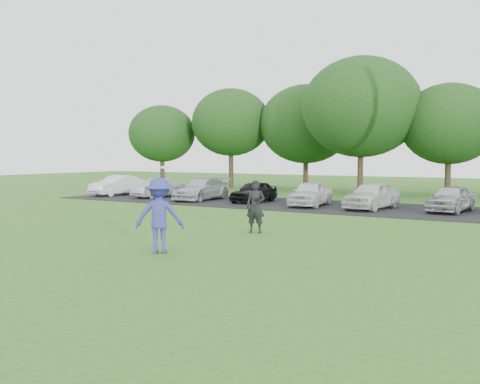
# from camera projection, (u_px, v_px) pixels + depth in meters

# --- Properties ---
(ground) EXTENTS (100.00, 100.00, 0.00)m
(ground) POSITION_uv_depth(u_px,v_px,m) (173.00, 248.00, 14.35)
(ground) COLOR #2B661D
(ground) RESTS_ON ground
(parking_lot) EXTENTS (32.00, 6.50, 0.03)m
(parking_lot) POSITION_uv_depth(u_px,v_px,m) (342.00, 207.00, 25.46)
(parking_lot) COLOR black
(parking_lot) RESTS_ON ground
(frisbee_player) EXTENTS (1.43, 1.27, 2.22)m
(frisbee_player) POSITION_uv_depth(u_px,v_px,m) (159.00, 215.00, 13.61)
(frisbee_player) COLOR #353998
(frisbee_player) RESTS_ON ground
(camera_bystander) EXTENTS (0.68, 0.50, 1.70)m
(camera_bystander) POSITION_uv_depth(u_px,v_px,m) (256.00, 207.00, 17.05)
(camera_bystander) COLOR black
(camera_bystander) RESTS_ON ground
(parked_cars) EXTENTS (30.26, 4.57, 1.25)m
(parked_cars) POSITION_uv_depth(u_px,v_px,m) (345.00, 195.00, 25.27)
(parked_cars) COLOR white
(parked_cars) RESTS_ON parking_lot
(tree_row) EXTENTS (42.39, 9.85, 8.64)m
(tree_row) POSITION_uv_depth(u_px,v_px,m) (423.00, 115.00, 32.69)
(tree_row) COLOR #38281C
(tree_row) RESTS_ON ground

